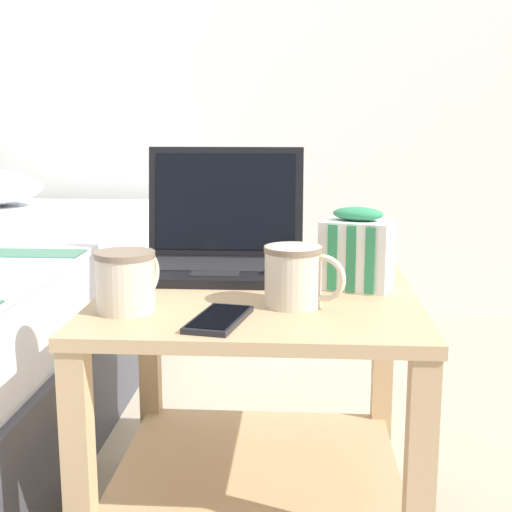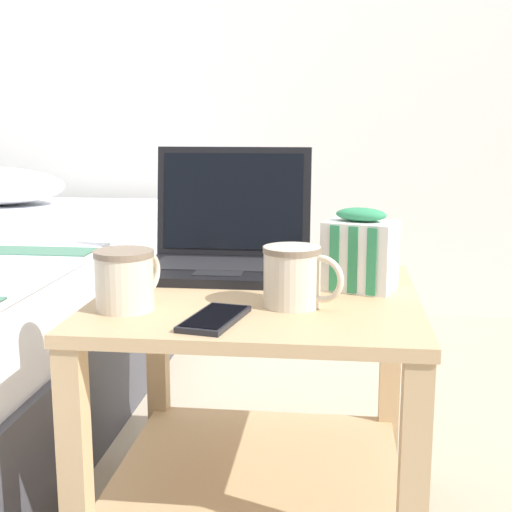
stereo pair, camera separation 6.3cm
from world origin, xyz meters
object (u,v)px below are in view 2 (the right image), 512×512
cell_phone (215,318)px  snack_bag (360,252)px  mug_front_left (294,274)px  mug_front_right (126,277)px  laptop (227,247)px

cell_phone → snack_bag: bearing=46.3°
mug_front_left → mug_front_right: 0.29m
laptop → mug_front_right: 0.35m
mug_front_left → cell_phone: 0.17m
mug_front_left → mug_front_right: mug_front_left is taller
snack_bag → mug_front_left: bearing=-129.8°
mug_front_left → snack_bag: size_ratio=0.91×
laptop → cell_phone: size_ratio=2.04×
mug_front_left → laptop: bearing=120.0°
mug_front_right → cell_phone: 0.18m
laptop → cell_phone: laptop is taller
mug_front_left → mug_front_right: (-0.28, -0.05, -0.00)m
mug_front_left → mug_front_right: bearing=-169.6°
mug_front_left → snack_bag: 0.18m
laptop → cell_phone: bearing=-84.0°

